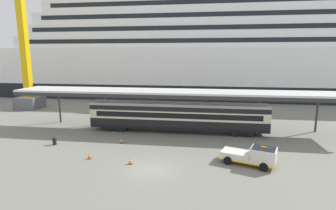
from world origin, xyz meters
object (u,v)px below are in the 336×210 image
(traffic_cone_mid, at_px, (89,156))
(dockside_crane, at_px, (23,4))
(traffic_cone_far, at_px, (130,161))
(cruise_ship, at_px, (263,49))
(service_truck, at_px, (253,155))
(traffic_cone_near, at_px, (122,141))
(quay_bollard, at_px, (54,141))
(train_carriage, at_px, (177,116))

(traffic_cone_mid, relative_size, dockside_crane, 0.01)
(dockside_crane, bearing_deg, traffic_cone_far, -41.51)
(cruise_ship, distance_m, service_truck, 49.93)
(cruise_ship, distance_m, traffic_cone_near, 51.04)
(service_truck, height_order, traffic_cone_near, service_truck)
(traffic_cone_near, distance_m, quay_bollard, 7.92)
(cruise_ship, xyz_separation_m, quay_bollard, (-32.14, -44.91, -11.67))
(dockside_crane, bearing_deg, service_truck, -30.09)
(train_carriage, height_order, traffic_cone_mid, train_carriage)
(service_truck, bearing_deg, cruise_ship, 78.45)
(cruise_ship, height_order, traffic_cone_near, cruise_ship)
(cruise_ship, bearing_deg, traffic_cone_near, -119.45)
(traffic_cone_near, xyz_separation_m, quay_bollard, (-7.73, -1.69, 0.22))
(traffic_cone_near, bearing_deg, dockside_crane, 143.33)
(quay_bollard, bearing_deg, traffic_cone_near, 12.31)
(traffic_cone_far, bearing_deg, dockside_crane, 138.49)
(service_truck, relative_size, quay_bollard, 5.81)
(traffic_cone_mid, height_order, traffic_cone_far, traffic_cone_mid)
(train_carriage, distance_m, dockside_crane, 37.57)
(cruise_ship, bearing_deg, train_carriage, -115.93)
(cruise_ship, height_order, train_carriage, cruise_ship)
(traffic_cone_far, bearing_deg, cruise_ship, 66.31)
(service_truck, bearing_deg, traffic_cone_far, -172.80)
(dockside_crane, height_order, quay_bollard, dockside_crane)
(traffic_cone_mid, height_order, dockside_crane, dockside_crane)
(service_truck, distance_m, traffic_cone_near, 15.34)
(quay_bollard, bearing_deg, dockside_crane, 130.08)
(traffic_cone_near, relative_size, quay_bollard, 0.62)
(cruise_ship, xyz_separation_m, traffic_cone_mid, (-26.14, -48.45, -11.85))
(dockside_crane, xyz_separation_m, quay_bollard, (16.77, -19.92, -19.54))
(traffic_cone_mid, bearing_deg, cruise_ship, 61.66)
(cruise_ship, relative_size, train_carriage, 5.58)
(train_carriage, relative_size, service_truck, 4.34)
(traffic_cone_mid, relative_size, traffic_cone_far, 1.01)
(cruise_ship, height_order, quay_bollard, cruise_ship)
(traffic_cone_mid, relative_size, quay_bollard, 0.71)
(quay_bollard, bearing_deg, train_carriage, 28.12)
(service_truck, relative_size, traffic_cone_near, 9.31)
(dockside_crane, bearing_deg, quay_bollard, -49.92)
(cruise_ship, distance_m, quay_bollard, 56.44)
(traffic_cone_near, height_order, traffic_cone_mid, traffic_cone_mid)
(train_carriage, xyz_separation_m, traffic_cone_mid, (-7.91, -10.97, -1.98))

